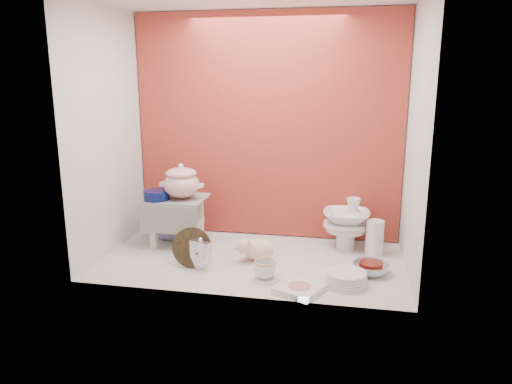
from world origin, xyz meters
TOP-DOWN VIEW (x-y plane):
  - ground at (0.00, 0.00)m, footprint 1.80×1.80m
  - niche_shell at (0.00, 0.18)m, footprint 1.86×1.03m
  - step_stool at (-0.54, 0.18)m, footprint 0.38×0.33m
  - soup_tureen at (-0.49, 0.16)m, footprint 0.31×0.31m
  - cobalt_bowl at (-0.64, 0.11)m, footprint 0.20×0.20m
  - floral_platter at (-0.67, 0.43)m, footprint 0.38×0.25m
  - blue_white_vase at (-0.63, 0.29)m, footprint 0.33×0.33m
  - lacquer_tray at (-0.32, -0.17)m, footprint 0.24×0.08m
  - mantel_clock at (-0.26, -0.19)m, footprint 0.14×0.09m
  - plush_pig at (0.04, -0.00)m, footprint 0.27×0.21m
  - teacup_saucer at (0.13, -0.27)m, footprint 0.21×0.21m
  - gold_rim_teacup at (0.13, -0.27)m, footprint 0.15×0.15m
  - lattice_dish at (0.33, -0.38)m, footprint 0.28×0.28m
  - dinner_plate_stack at (0.57, -0.25)m, footprint 0.25×0.25m
  - crystal_bowl at (0.70, -0.08)m, footprint 0.25×0.25m
  - clear_glass_vase at (0.73, 0.23)m, footprint 0.14×0.14m
  - porcelain_tower at (0.55, 0.32)m, footprint 0.36×0.36m

SIDE VIEW (x-z plane):
  - ground at x=0.00m, z-range 0.00..0.00m
  - teacup_saucer at x=0.13m, z-range 0.00..0.01m
  - lattice_dish at x=0.33m, z-range 0.00..0.03m
  - crystal_bowl at x=0.70m, z-range 0.00..0.06m
  - dinner_plate_stack at x=0.57m, z-range 0.00..0.07m
  - gold_rim_teacup at x=0.13m, z-range 0.01..0.11m
  - plush_pig at x=0.04m, z-range 0.00..0.15m
  - mantel_clock at x=-0.26m, z-range 0.00..0.19m
  - clear_glass_vase at x=0.73m, z-range 0.00..0.22m
  - lacquer_tray at x=-0.32m, z-range 0.00..0.23m
  - blue_white_vase at x=-0.63m, z-range 0.00..0.28m
  - step_stool at x=-0.54m, z-range 0.00..0.32m
  - porcelain_tower at x=0.55m, z-range 0.00..0.34m
  - floral_platter at x=-0.67m, z-range 0.00..0.35m
  - cobalt_bowl at x=-0.64m, z-range 0.32..0.38m
  - soup_tureen at x=-0.49m, z-range 0.32..0.55m
  - niche_shell at x=0.00m, z-range 0.17..1.70m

